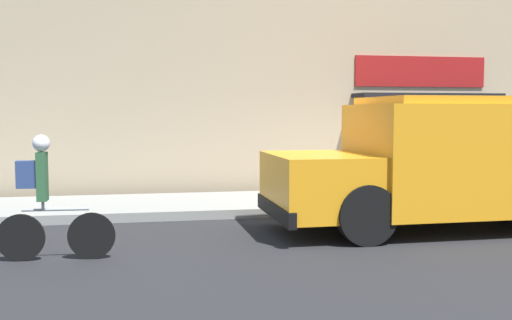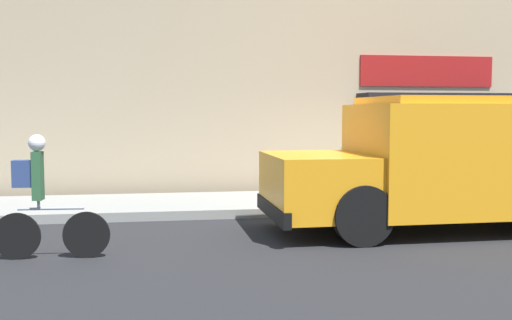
# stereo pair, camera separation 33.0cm
# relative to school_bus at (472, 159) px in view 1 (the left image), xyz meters

# --- Properties ---
(ground_plane) EXTENTS (70.00, 70.00, 0.00)m
(ground_plane) POSITION_rel_school_bus_xyz_m (-0.96, 1.54, -1.17)
(ground_plane) COLOR #232326
(sidewalk) EXTENTS (28.00, 2.52, 0.17)m
(sidewalk) POSITION_rel_school_bus_xyz_m (-0.96, 2.79, -1.08)
(sidewalk) COLOR gray
(sidewalk) RESTS_ON ground_plane
(storefront) EXTENTS (16.50, 1.02, 4.74)m
(storefront) POSITION_rel_school_bus_xyz_m (-0.90, 4.48, 1.21)
(storefront) COLOR tan
(storefront) RESTS_ON ground_plane
(school_bus) EXTENTS (6.34, 2.67, 2.21)m
(school_bus) POSITION_rel_school_bus_xyz_m (0.00, 0.00, 0.00)
(school_bus) COLOR orange
(school_bus) RESTS_ON ground_plane
(cyclist) EXTENTS (1.53, 0.22, 1.67)m
(cyclist) POSITION_rel_school_bus_xyz_m (-6.75, -1.03, -0.33)
(cyclist) COLOR black
(cyclist) RESTS_ON ground_plane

